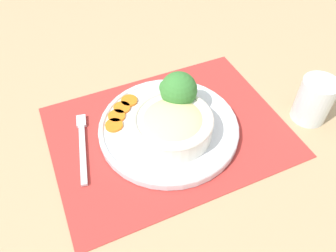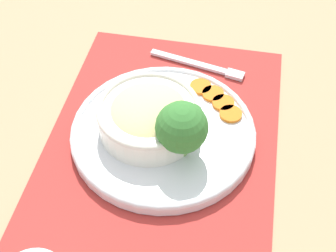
% 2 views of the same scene
% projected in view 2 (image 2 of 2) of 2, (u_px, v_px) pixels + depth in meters
% --- Properties ---
extents(ground_plane, '(4.00, 4.00, 0.00)m').
position_uv_depth(ground_plane, '(163.00, 138.00, 0.76)').
color(ground_plane, tan).
extents(placemat, '(0.51, 0.39, 0.00)m').
position_uv_depth(placemat, '(163.00, 137.00, 0.76)').
color(placemat, '#B2332D').
rests_on(placemat, ground_plane).
extents(plate, '(0.30, 0.30, 0.02)m').
position_uv_depth(plate, '(163.00, 132.00, 0.75)').
color(plate, silver).
rests_on(plate, placemat).
extents(bowl, '(0.16, 0.16, 0.06)m').
position_uv_depth(bowl, '(148.00, 117.00, 0.73)').
color(bowl, silver).
rests_on(bowl, plate).
extents(broccoli_floret, '(0.08, 0.08, 0.10)m').
position_uv_depth(broccoli_floret, '(182.00, 127.00, 0.68)').
color(broccoli_floret, '#759E51').
rests_on(broccoli_floret, plate).
extents(carrot_slice_near, '(0.04, 0.04, 0.01)m').
position_uv_depth(carrot_slice_near, '(231.00, 114.00, 0.77)').
color(carrot_slice_near, orange).
rests_on(carrot_slice_near, plate).
extents(carrot_slice_middle, '(0.04, 0.04, 0.01)m').
position_uv_depth(carrot_slice_middle, '(223.00, 103.00, 0.78)').
color(carrot_slice_middle, orange).
rests_on(carrot_slice_middle, plate).
extents(carrot_slice_far, '(0.04, 0.04, 0.01)m').
position_uv_depth(carrot_slice_far, '(213.00, 94.00, 0.80)').
color(carrot_slice_far, orange).
rests_on(carrot_slice_far, plate).
extents(carrot_slice_extra, '(0.04, 0.04, 0.01)m').
position_uv_depth(carrot_slice_extra, '(201.00, 87.00, 0.81)').
color(carrot_slice_extra, orange).
rests_on(carrot_slice_extra, plate).
extents(fork, '(0.04, 0.18, 0.01)m').
position_uv_depth(fork, '(206.00, 67.00, 0.87)').
color(fork, silver).
rests_on(fork, placemat).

